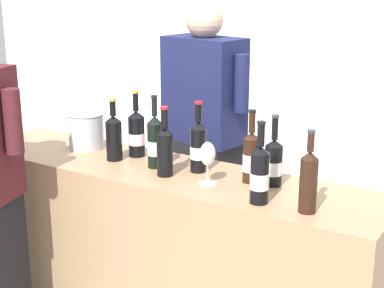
{
  "coord_description": "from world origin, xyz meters",
  "views": [
    {
      "loc": [
        1.52,
        -2.17,
        1.87
      ],
      "look_at": [
        0.17,
        0.0,
        1.12
      ],
      "focal_mm": 54.79,
      "sensor_mm": 36.0,
      "label": 1
    }
  ],
  "objects": [
    {
      "name": "wine_bottle_1",
      "position": [
        0.16,
        0.06,
        1.09
      ],
      "size": [
        0.08,
        0.08,
        0.34
      ],
      "color": "black",
      "rests_on": "counter"
    },
    {
      "name": "counter",
      "position": [
        0.0,
        0.0,
        0.48
      ],
      "size": [
        2.16,
        0.5,
        0.97
      ],
      "primitive_type": "cube",
      "color": "#9E7A56",
      "rests_on": "ground_plane"
    },
    {
      "name": "wine_bottle_4",
      "position": [
        -0.04,
        0.01,
        1.09
      ],
      "size": [
        0.07,
        0.07,
        0.35
      ],
      "color": "black",
      "rests_on": "counter"
    },
    {
      "name": "wine_bottle_6",
      "position": [
        0.54,
        0.08,
        1.08
      ],
      "size": [
        0.08,
        0.08,
        0.32
      ],
      "color": "black",
      "rests_on": "counter"
    },
    {
      "name": "wine_bottle_0",
      "position": [
        0.06,
        -0.07,
        1.09
      ],
      "size": [
        0.07,
        0.07,
        0.32
      ],
      "color": "black",
      "rests_on": "counter"
    },
    {
      "name": "person_server",
      "position": [
        -0.12,
        0.6,
        0.84
      ],
      "size": [
        0.6,
        0.32,
        1.73
      ],
      "color": "black",
      "rests_on": "ground_plane"
    },
    {
      "name": "wine_bottle_5",
      "position": [
        -0.23,
        0.1,
        1.09
      ],
      "size": [
        0.08,
        0.08,
        0.34
      ],
      "color": "black",
      "rests_on": "counter"
    },
    {
      "name": "wine_glass",
      "position": [
        0.29,
        -0.06,
        1.1
      ],
      "size": [
        0.08,
        0.08,
        0.19
      ],
      "color": "silver",
      "rests_on": "counter"
    },
    {
      "name": "wine_bottle_7",
      "position": [
        0.44,
        0.06,
        1.08
      ],
      "size": [
        0.07,
        0.07,
        0.33
      ],
      "color": "black",
      "rests_on": "counter"
    },
    {
      "name": "wall_back",
      "position": [
        0.0,
        2.6,
        1.4
      ],
      "size": [
        8.0,
        0.1,
        2.8
      ],
      "primitive_type": "cube",
      "color": "white",
      "rests_on": "ground_plane"
    },
    {
      "name": "ice_bucket",
      "position": [
        -0.54,
        0.08,
        1.07
      ],
      "size": [
        0.19,
        0.19,
        0.19
      ],
      "color": "silver",
      "rests_on": "counter"
    },
    {
      "name": "wine_bottle_3",
      "position": [
        0.78,
        -0.13,
        1.1
      ],
      "size": [
        0.07,
        0.07,
        0.33
      ],
      "color": "black",
      "rests_on": "counter"
    },
    {
      "name": "wine_bottle_2",
      "position": [
        0.58,
        -0.14,
        1.09
      ],
      "size": [
        0.08,
        0.08,
        0.34
      ],
      "color": "black",
      "rests_on": "counter"
    },
    {
      "name": "wine_bottle_8",
      "position": [
        -0.28,
        -0.01,
        1.09
      ],
      "size": [
        0.08,
        0.08,
        0.31
      ],
      "color": "black",
      "rests_on": "counter"
    }
  ]
}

